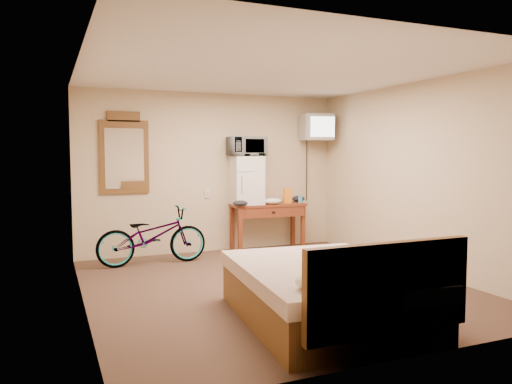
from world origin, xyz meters
TOP-DOWN VIEW (x-y plane):
  - room at (-0.00, 0.00)m, footprint 4.60×4.64m
  - desk at (0.86, 2.00)m, footprint 1.22×0.53m
  - mini_fridge at (0.50, 2.07)m, footprint 0.49×0.47m
  - microwave at (0.50, 2.07)m, footprint 0.58×0.41m
  - snack_bag at (1.18, 1.98)m, footprint 0.13×0.08m
  - blue_cup at (1.41, 1.96)m, footprint 0.07×0.07m
  - cloth_cream at (0.88, 1.92)m, footprint 0.32×0.24m
  - cloth_dark_a at (0.31, 1.86)m, footprint 0.24×0.18m
  - cloth_dark_b at (1.45, 2.10)m, footprint 0.22×0.18m
  - crt_television at (1.73, 2.02)m, footprint 0.56×0.62m
  - wall_mirror at (-1.35, 2.27)m, footprint 0.71×0.04m
  - bicycle at (-1.08, 1.68)m, footprint 1.55×0.58m
  - bed at (-0.07, -1.38)m, footprint 1.66×2.10m

SIDE VIEW (x-z plane):
  - bed at x=-0.07m, z-range -0.15..0.75m
  - bicycle at x=-1.08m, z-range 0.00..0.81m
  - desk at x=0.86m, z-range 0.24..0.99m
  - cloth_dark_a at x=0.31m, z-range 0.75..0.84m
  - cloth_cream at x=0.88m, z-range 0.75..0.85m
  - cloth_dark_b at x=1.45m, z-range 0.75..0.85m
  - blue_cup at x=1.41m, z-range 0.75..0.87m
  - snack_bag at x=1.18m, z-range 0.75..1.00m
  - mini_fridge at x=0.50m, z-range 0.75..1.51m
  - room at x=0.00m, z-range 0.00..2.50m
  - wall_mirror at x=-1.35m, z-range 0.95..2.15m
  - microwave at x=0.50m, z-range 1.51..1.82m
  - crt_television at x=1.73m, z-range 1.77..2.20m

